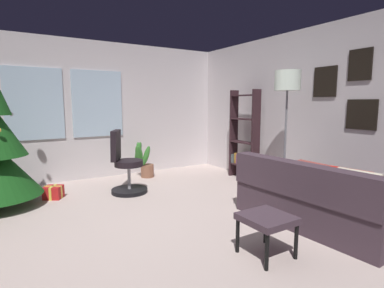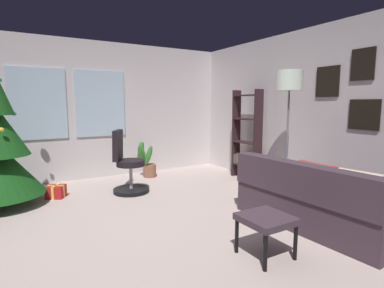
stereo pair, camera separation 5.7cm
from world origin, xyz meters
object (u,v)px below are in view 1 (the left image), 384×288
object	(u,v)px
gift_box_red	(53,192)
potted_plant	(143,161)
couch	(328,202)
footstool	(267,221)
bookshelf	(244,141)
floor_lamp	(287,90)
office_chair	(125,168)

from	to	relation	value
gift_box_red	potted_plant	size ratio (longest dim) A/B	0.46
couch	footstool	world-z (taller)	couch
potted_plant	footstool	bearing A→B (deg)	-93.57
footstool	bookshelf	world-z (taller)	bookshelf
floor_lamp	footstool	bearing A→B (deg)	-143.11
office_chair	floor_lamp	bearing A→B (deg)	-38.15
couch	floor_lamp	xyz separation A→B (m)	(0.37, 0.98, 1.30)
footstool	potted_plant	world-z (taller)	potted_plant
office_chair	bookshelf	xyz separation A→B (m)	(2.18, -0.28, 0.32)
gift_box_red	floor_lamp	distance (m)	3.72
footstool	office_chair	world-z (taller)	office_chair
gift_box_red	office_chair	size ratio (longest dim) A/B	0.32
footstool	gift_box_red	xyz separation A→B (m)	(-1.43, 2.88, -0.24)
floor_lamp	potted_plant	world-z (taller)	floor_lamp
footstool	potted_plant	distance (m)	3.39
bookshelf	floor_lamp	world-z (taller)	floor_lamp
footstool	bookshelf	distance (m)	2.93
couch	floor_lamp	size ratio (longest dim) A/B	0.98
couch	footstool	size ratio (longest dim) A/B	4.17
couch	office_chair	size ratio (longest dim) A/B	1.84
couch	footstool	xyz separation A→B (m)	(-1.10, -0.12, 0.05)
floor_lamp	potted_plant	distance (m)	2.90
gift_box_red	potted_plant	distance (m)	1.73
footstool	gift_box_red	distance (m)	3.22
footstool	potted_plant	bearing A→B (deg)	86.43
couch	bookshelf	size ratio (longest dim) A/B	1.11
office_chair	floor_lamp	world-z (taller)	floor_lamp
couch	gift_box_red	distance (m)	3.75
couch	office_chair	world-z (taller)	office_chair
gift_box_red	floor_lamp	bearing A→B (deg)	-31.34
office_chair	floor_lamp	distance (m)	2.69
gift_box_red	bookshelf	distance (m)	3.30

